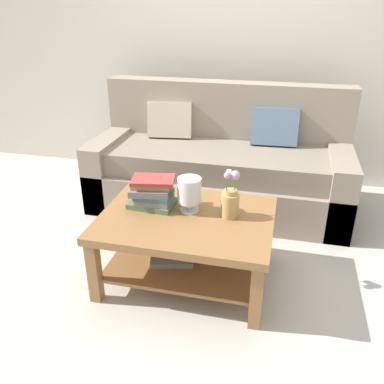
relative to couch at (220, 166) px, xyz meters
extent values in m
plane|color=#B7B2A8|center=(0.01, -0.88, -0.36)|extent=(10.00, 10.00, 0.00)
cube|color=beige|center=(0.01, 0.77, 0.99)|extent=(6.40, 0.12, 2.70)
cube|color=gray|center=(0.00, -0.07, -0.18)|extent=(2.23, 0.90, 0.36)
cube|color=gray|center=(0.00, -0.10, 0.10)|extent=(1.99, 0.74, 0.20)
cube|color=gray|center=(0.00, 0.28, 0.35)|extent=(2.23, 0.20, 0.70)
cube|color=gray|center=(-1.01, -0.07, -0.06)|extent=(0.20, 0.90, 0.60)
cube|color=gray|center=(1.01, -0.07, -0.06)|extent=(0.20, 0.90, 0.60)
cube|color=beige|center=(-0.50, 0.14, 0.36)|extent=(0.42, 0.24, 0.34)
cube|color=slate|center=(0.45, 0.14, 0.36)|extent=(0.41, 0.20, 0.34)
cube|color=olive|center=(-0.01, -1.16, 0.08)|extent=(1.10, 0.83, 0.05)
cube|color=olive|center=(-0.51, -1.52, -0.15)|extent=(0.07, 0.07, 0.42)
cube|color=olive|center=(0.48, -1.52, -0.15)|extent=(0.07, 0.07, 0.42)
cube|color=olive|center=(-0.51, -0.80, -0.15)|extent=(0.07, 0.07, 0.42)
cube|color=olive|center=(0.48, -0.80, -0.15)|extent=(0.07, 0.07, 0.42)
cube|color=olive|center=(-0.01, -1.16, -0.22)|extent=(0.98, 0.71, 0.02)
cube|color=slate|center=(-0.10, -1.21, -0.19)|extent=(0.32, 0.27, 0.04)
cube|color=tan|center=(-0.10, -1.14, -0.16)|extent=(0.30, 0.23, 0.03)
cube|color=#993833|center=(-0.10, -1.13, -0.13)|extent=(0.30, 0.23, 0.03)
cube|color=#51704C|center=(-0.27, -1.08, 0.13)|extent=(0.31, 0.22, 0.04)
cube|color=slate|center=(-0.25, -1.09, 0.16)|extent=(0.23, 0.18, 0.04)
cube|color=#3D6075|center=(-0.26, -1.08, 0.19)|extent=(0.24, 0.21, 0.03)
cube|color=slate|center=(-0.28, -1.10, 0.23)|extent=(0.28, 0.22, 0.04)
cube|color=tan|center=(-0.27, -1.08, 0.27)|extent=(0.27, 0.20, 0.03)
cube|color=#993833|center=(-0.26, -1.08, 0.30)|extent=(0.30, 0.23, 0.03)
cylinder|color=silver|center=(-0.01, -1.09, 0.12)|extent=(0.12, 0.12, 0.02)
cylinder|color=silver|center=(-0.01, -1.09, 0.15)|extent=(0.04, 0.04, 0.05)
cylinder|color=silver|center=(-0.01, -1.09, 0.26)|extent=(0.15, 0.15, 0.16)
sphere|color=#51704C|center=(-0.04, -1.09, 0.23)|extent=(0.04, 0.04, 0.04)
sphere|color=#51704C|center=(0.01, -1.08, 0.23)|extent=(0.04, 0.04, 0.04)
cylinder|color=tan|center=(0.25, -1.10, 0.19)|extent=(0.11, 0.11, 0.15)
cylinder|color=tan|center=(0.25, -1.10, 0.28)|extent=(0.08, 0.08, 0.03)
cylinder|color=#426638|center=(0.28, -1.09, 0.33)|extent=(0.01, 0.01, 0.08)
sphere|color=#B28CB7|center=(0.28, -1.09, 0.39)|extent=(0.06, 0.06, 0.06)
cylinder|color=#426638|center=(0.23, -1.06, 0.34)|extent=(0.01, 0.01, 0.09)
sphere|color=silver|center=(0.23, -1.06, 0.39)|extent=(0.04, 0.04, 0.04)
cylinder|color=#426638|center=(0.23, -1.12, 0.34)|extent=(0.01, 0.01, 0.09)
sphere|color=#B28CB7|center=(0.23, -1.12, 0.40)|extent=(0.04, 0.04, 0.04)
camera|label=1|loc=(0.55, -3.35, 1.35)|focal=37.89mm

